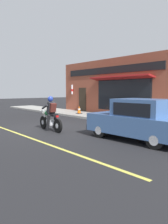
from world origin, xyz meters
name	(u,v)px	position (x,y,z in m)	size (l,w,h in m)	color
ground_plane	(50,128)	(0.00, 0.00, 0.00)	(80.00, 80.00, 0.00)	black
sidewalk_curb	(85,115)	(4.89, 3.00, 0.07)	(2.60, 22.00, 0.14)	#9E9B93
storefront_building	(111,87)	(6.42, 1.80, 2.11)	(1.25, 10.65, 4.20)	brown
motorcycle_with_rider	(51,116)	(-0.31, -0.59, 0.68)	(0.58, 2.02, 1.62)	black
car_hatchback	(137,120)	(1.13, -4.44, 0.77)	(1.80, 3.85, 1.57)	black
fire_hydrant	(165,114)	(5.84, -2.95, 0.57)	(0.36, 0.24, 0.88)	red
trash_bin	(123,110)	(5.45, -0.16, 0.64)	(0.56, 0.56, 0.98)	#2D2D33
traffic_cone	(79,110)	(4.63, 3.34, 0.43)	(0.36, 0.36, 0.60)	black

